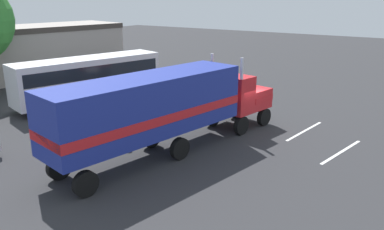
# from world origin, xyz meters

# --- Properties ---
(ground_plane) EXTENTS (120.00, 120.00, 0.00)m
(ground_plane) POSITION_xyz_m (0.00, 0.00, 0.00)
(ground_plane) COLOR #2D2D30
(lane_stripe_near) EXTENTS (4.38, 0.80, 0.01)m
(lane_stripe_near) POSITION_xyz_m (1.41, -3.50, 0.01)
(lane_stripe_near) COLOR silver
(lane_stripe_near) RESTS_ON ground_plane
(lane_stripe_mid) EXTENTS (4.34, 1.06, 0.01)m
(lane_stripe_mid) POSITION_xyz_m (-0.72, -6.11, 0.01)
(lane_stripe_mid) COLOR silver
(lane_stripe_mid) RESTS_ON ground_plane
(semi_truck) EXTENTS (14.37, 5.30, 4.50)m
(semi_truck) POSITION_xyz_m (-5.68, 1.48, 2.52)
(semi_truck) COLOR red
(semi_truck) RESTS_ON ground_plane
(person_bystander) EXTENTS (0.34, 0.47, 1.63)m
(person_bystander) POSITION_xyz_m (-6.20, 4.00, 0.89)
(person_bystander) COLOR #2D3347
(person_bystander) RESTS_ON ground_plane
(parked_bus) EXTENTS (11.28, 5.34, 3.40)m
(parked_bus) POSITION_xyz_m (-1.09, 12.00, 2.07)
(parked_bus) COLOR silver
(parked_bus) RESTS_ON ground_plane
(building_backdrop) EXTENTS (17.93, 9.32, 4.93)m
(building_backdrop) POSITION_xyz_m (2.93, 24.03, 2.67)
(building_backdrop) COLOR #9E938C
(building_backdrop) RESTS_ON ground_plane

